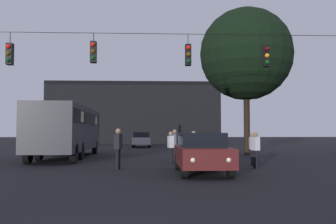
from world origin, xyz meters
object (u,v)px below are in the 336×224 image
object	(u,v)px
pedestrian_crossing_left	(171,146)
pedestrian_trailing	(194,145)
pedestrian_near_bus	(175,143)
pedestrian_crossing_right	(255,148)
city_bus	(68,127)
pedestrian_far_side	(253,147)
car_near_right	(202,152)
car_far_left	(142,139)
pedestrian_crossing_center	(118,146)
tree_left_silhouette	(246,54)

from	to	relation	value
pedestrian_crossing_left	pedestrian_trailing	distance (m)	1.13
pedestrian_near_bus	pedestrian_trailing	xyz separation A→B (m)	(0.82, -1.85, -0.06)
pedestrian_crossing_left	pedestrian_crossing_right	size ratio (longest dim) A/B	1.02
city_bus	pedestrian_far_side	world-z (taller)	city_bus
pedestrian_trailing	car_near_right	bearing A→B (deg)	-92.37
car_near_right	car_far_left	world-z (taller)	same
pedestrian_near_bus	car_near_right	bearing A→B (deg)	-83.82
pedestrian_crossing_center	tree_left_silhouette	bearing A→B (deg)	50.45
pedestrian_crossing_center	tree_left_silhouette	size ratio (longest dim) A/B	0.17
tree_left_silhouette	pedestrian_crossing_center	bearing A→B (deg)	-129.55
city_bus	car_far_left	distance (m)	15.80
car_near_right	car_far_left	xyz separation A→B (m)	(-2.92, 23.98, 0.00)
city_bus	pedestrian_crossing_right	world-z (taller)	city_bus
pedestrian_crossing_right	city_bus	bearing A→B (deg)	143.70
pedestrian_crossing_right	tree_left_silhouette	bearing A→B (deg)	77.63
pedestrian_far_side	car_far_left	bearing A→B (deg)	105.49
pedestrian_near_bus	pedestrian_trailing	size ratio (longest dim) A/B	1.05
car_near_right	pedestrian_crossing_center	distance (m)	3.63
city_bus	pedestrian_crossing_right	xyz separation A→B (m)	(9.49, -6.97, -1.00)
city_bus	pedestrian_near_bus	bearing A→B (deg)	-23.53
pedestrian_far_side	car_near_right	bearing A→B (deg)	-131.27
pedestrian_trailing	tree_left_silhouette	bearing A→B (deg)	57.51
car_far_left	pedestrian_crossing_right	xyz separation A→B (m)	(5.47, -22.21, 0.07)
pedestrian_far_side	pedestrian_crossing_right	bearing A→B (deg)	-100.84
car_near_right	pedestrian_crossing_center	world-z (taller)	pedestrian_crossing_center
pedestrian_near_bus	pedestrian_trailing	distance (m)	2.02
pedestrian_crossing_center	pedestrian_crossing_right	xyz separation A→B (m)	(5.82, 0.20, -0.10)
car_far_left	pedestrian_near_bus	size ratio (longest dim) A/B	2.58
car_far_left	tree_left_silhouette	bearing A→B (deg)	-59.73
pedestrian_crossing_left	city_bus	bearing A→B (deg)	143.50
car_near_right	pedestrian_far_side	distance (m)	4.29
pedestrian_crossing_left	tree_left_silhouette	world-z (taller)	tree_left_silhouette
city_bus	pedestrian_trailing	size ratio (longest dim) A/B	6.91
pedestrian_crossing_center	car_near_right	bearing A→B (deg)	-25.63
car_near_right	car_far_left	size ratio (longest dim) A/B	1.00
pedestrian_trailing	car_far_left	bearing A→B (deg)	98.87
pedestrian_far_side	tree_left_silhouette	size ratio (longest dim) A/B	0.15
car_near_right	pedestrian_far_side	xyz separation A→B (m)	(2.83, 3.22, 0.04)
car_far_left	pedestrian_near_bus	world-z (taller)	pedestrian_near_bus
city_bus	car_near_right	bearing A→B (deg)	-51.56
pedestrian_crossing_left	pedestrian_near_bus	size ratio (longest dim) A/B	0.93
pedestrian_crossing_center	pedestrian_trailing	size ratio (longest dim) A/B	1.06
car_near_right	pedestrian_near_bus	world-z (taller)	pedestrian_near_bus
city_bus	pedestrian_crossing_center	distance (m)	8.10
pedestrian_crossing_left	pedestrian_crossing_right	distance (m)	4.32
pedestrian_crossing_left	pedestrian_far_side	bearing A→B (deg)	-15.96
pedestrian_near_bus	tree_left_silhouette	bearing A→B (deg)	44.19
pedestrian_crossing_center	pedestrian_trailing	xyz separation A→B (m)	(3.44, 2.58, -0.06)
car_near_right	car_far_left	distance (m)	24.16
pedestrian_near_bus	pedestrian_far_side	distance (m)	4.45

